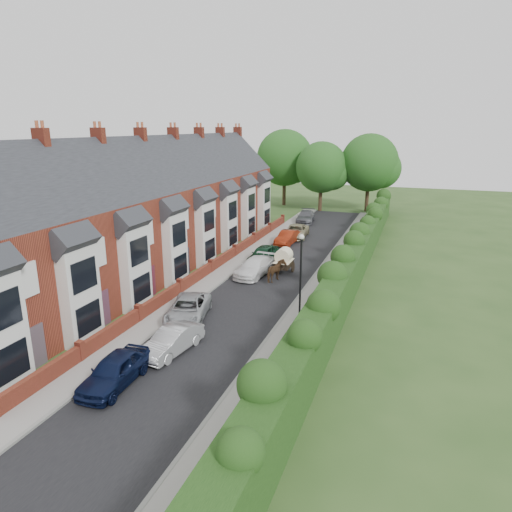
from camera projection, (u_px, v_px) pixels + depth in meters
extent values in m
plane|color=#2D4C1E|center=(222.00, 336.00, 25.29)|extent=(140.00, 140.00, 0.00)
cube|color=black|center=(273.00, 276.00, 35.40)|extent=(6.00, 58.00, 0.02)
cube|color=gray|center=(325.00, 281.00, 34.06)|extent=(2.20, 58.00, 0.12)
cube|color=gray|center=(228.00, 270.00, 36.64)|extent=(1.70, 58.00, 0.12)
cube|color=gray|center=(312.00, 279.00, 34.40)|extent=(0.18, 58.00, 0.13)
cube|color=gray|center=(237.00, 271.00, 36.38)|extent=(0.18, 58.00, 0.13)
cube|color=#153310|center=(351.00, 268.00, 33.15)|extent=(1.50, 58.00, 2.50)
cube|color=brown|center=(147.00, 228.00, 37.01)|extent=(8.00, 40.00, 6.50)
cube|color=#23252A|center=(144.00, 188.00, 36.12)|extent=(8.00, 40.20, 8.00)
cube|color=silver|center=(0.00, 336.00, 19.39)|extent=(0.70, 2.40, 5.20)
cube|color=black|center=(11.00, 362.00, 19.60)|extent=(0.06, 1.80, 1.60)
cube|color=black|center=(3.00, 311.00, 18.94)|extent=(0.06, 1.80, 1.60)
cube|color=#3F2D2D|center=(38.00, 346.00, 21.82)|extent=(0.08, 0.90, 2.10)
cube|color=silver|center=(26.00, 281.00, 20.81)|extent=(0.12, 1.20, 1.60)
cube|color=silver|center=(81.00, 296.00, 23.92)|extent=(0.70, 2.40, 5.20)
cube|color=black|center=(89.00, 318.00, 24.13)|extent=(0.06, 1.80, 1.60)
cube|color=black|center=(84.00, 275.00, 23.47)|extent=(0.06, 1.80, 1.60)
cube|color=#23252A|center=(72.00, 240.00, 23.14)|extent=(1.70, 2.60, 1.70)
cube|color=#3F2D2D|center=(104.00, 308.00, 26.35)|extent=(0.08, 0.90, 2.10)
cube|color=silver|center=(98.00, 253.00, 25.33)|extent=(0.12, 1.20, 1.60)
cube|color=silver|center=(136.00, 269.00, 28.45)|extent=(0.70, 2.40, 5.20)
cube|color=black|center=(142.00, 288.00, 28.66)|extent=(0.06, 1.80, 1.60)
cube|color=black|center=(139.00, 251.00, 28.00)|extent=(0.06, 1.80, 1.60)
cube|color=#23252A|center=(130.00, 222.00, 27.67)|extent=(1.70, 2.60, 1.70)
cube|color=#3F2D2D|center=(151.00, 282.00, 30.87)|extent=(0.08, 0.90, 2.10)
cube|color=silver|center=(147.00, 234.00, 29.86)|extent=(0.12, 1.20, 1.60)
cube|color=silver|center=(175.00, 249.00, 32.97)|extent=(0.70, 2.40, 5.20)
cube|color=black|center=(181.00, 266.00, 33.18)|extent=(0.06, 1.80, 1.60)
cube|color=black|center=(179.00, 234.00, 32.52)|extent=(0.06, 1.80, 1.60)
cube|color=#23252A|center=(172.00, 208.00, 32.20)|extent=(1.70, 2.60, 1.70)
cube|color=#3F2D2D|center=(186.00, 262.00, 35.40)|extent=(0.08, 0.90, 2.10)
cube|color=silver|center=(184.00, 220.00, 34.39)|extent=(0.12, 1.20, 1.60)
cube|color=silver|center=(206.00, 234.00, 37.50)|extent=(0.70, 2.40, 5.20)
cube|color=black|center=(210.00, 249.00, 37.71)|extent=(0.06, 1.80, 1.60)
cube|color=black|center=(209.00, 220.00, 37.05)|extent=(0.06, 1.80, 1.60)
cube|color=#23252A|center=(203.00, 198.00, 36.72)|extent=(1.70, 2.60, 1.70)
cube|color=#3F2D2D|center=(213.00, 246.00, 39.93)|extent=(0.08, 0.90, 2.10)
cube|color=silver|center=(212.00, 209.00, 38.91)|extent=(0.12, 1.20, 1.60)
cube|color=silver|center=(229.00, 223.00, 42.03)|extent=(0.70, 2.40, 5.20)
cube|color=black|center=(233.00, 236.00, 42.24)|extent=(0.06, 1.80, 1.60)
cube|color=black|center=(233.00, 210.00, 41.58)|extent=(0.06, 1.80, 1.60)
cube|color=#23252A|center=(227.00, 190.00, 41.25)|extent=(1.70, 2.60, 1.70)
cube|color=#3F2D2D|center=(235.00, 234.00, 44.45)|extent=(0.08, 0.90, 2.10)
cube|color=silver|center=(234.00, 200.00, 43.44)|extent=(0.12, 1.20, 1.60)
cube|color=silver|center=(248.00, 213.00, 46.55)|extent=(0.70, 2.40, 5.20)
cube|color=black|center=(252.00, 225.00, 46.76)|extent=(0.06, 1.80, 1.60)
cube|color=black|center=(252.00, 202.00, 46.10)|extent=(0.06, 1.80, 1.60)
cube|color=#23252A|center=(247.00, 184.00, 45.78)|extent=(1.70, 2.60, 1.70)
cube|color=#3F2D2D|center=(253.00, 224.00, 48.98)|extent=(0.08, 0.90, 2.10)
cube|color=silver|center=(252.00, 193.00, 47.97)|extent=(0.12, 1.20, 1.60)
cube|color=silver|center=(264.00, 206.00, 51.08)|extent=(0.70, 2.40, 5.20)
cube|color=black|center=(267.00, 216.00, 51.29)|extent=(0.06, 1.80, 1.60)
cube|color=black|center=(267.00, 195.00, 50.63)|extent=(0.06, 1.80, 1.60)
cube|color=#23252A|center=(263.00, 179.00, 50.31)|extent=(1.70, 2.60, 1.70)
cube|color=#3F2D2D|center=(267.00, 216.00, 53.51)|extent=(0.08, 0.90, 2.10)
cube|color=silver|center=(267.00, 187.00, 52.49)|extent=(0.12, 1.20, 1.60)
cube|color=maroon|center=(42.00, 142.00, 26.02)|extent=(0.90, 0.50, 1.60)
cylinder|color=#9C4E2E|center=(37.00, 125.00, 25.83)|extent=(0.20, 0.20, 0.50)
cylinder|color=#9C4E2E|center=(42.00, 125.00, 25.70)|extent=(0.20, 0.20, 0.50)
cube|color=maroon|center=(99.00, 140.00, 30.55)|extent=(0.90, 0.50, 1.60)
cylinder|color=#9C4E2E|center=(95.00, 125.00, 30.35)|extent=(0.20, 0.20, 0.50)
cylinder|color=#9C4E2E|center=(100.00, 125.00, 30.22)|extent=(0.20, 0.20, 0.50)
cube|color=maroon|center=(141.00, 138.00, 35.08)|extent=(0.90, 0.50, 1.60)
cylinder|color=#9C4E2E|center=(138.00, 125.00, 34.88)|extent=(0.20, 0.20, 0.50)
cylinder|color=#9C4E2E|center=(142.00, 125.00, 34.75)|extent=(0.20, 0.20, 0.50)
cube|color=maroon|center=(173.00, 137.00, 39.60)|extent=(0.90, 0.50, 1.60)
cylinder|color=#9C4E2E|center=(171.00, 125.00, 39.41)|extent=(0.20, 0.20, 0.50)
cylinder|color=#9C4E2E|center=(175.00, 125.00, 39.28)|extent=(0.20, 0.20, 0.50)
cube|color=maroon|center=(199.00, 136.00, 44.13)|extent=(0.90, 0.50, 1.60)
cylinder|color=#9C4E2E|center=(197.00, 125.00, 43.93)|extent=(0.20, 0.20, 0.50)
cylinder|color=#9C4E2E|center=(201.00, 125.00, 43.80)|extent=(0.20, 0.20, 0.50)
cube|color=maroon|center=(220.00, 135.00, 48.66)|extent=(0.90, 0.50, 1.60)
cylinder|color=#9C4E2E|center=(218.00, 125.00, 48.46)|extent=(0.20, 0.20, 0.50)
cylinder|color=#9C4E2E|center=(222.00, 125.00, 48.33)|extent=(0.20, 0.20, 0.50)
cube|color=maroon|center=(238.00, 134.00, 53.18)|extent=(0.90, 0.50, 1.60)
cylinder|color=#9C4E2E|center=(236.00, 126.00, 52.99)|extent=(0.20, 0.20, 0.50)
cylinder|color=#9C4E2E|center=(239.00, 126.00, 52.86)|extent=(0.20, 0.20, 0.50)
cube|color=maroon|center=(42.00, 379.00, 20.11)|extent=(0.30, 4.70, 0.90)
cube|color=maroon|center=(112.00, 332.00, 24.63)|extent=(0.30, 4.70, 0.90)
cube|color=maroon|center=(161.00, 300.00, 29.16)|extent=(0.30, 4.70, 0.90)
cube|color=maroon|center=(196.00, 277.00, 33.69)|extent=(0.30, 4.70, 0.90)
cube|color=maroon|center=(224.00, 259.00, 38.21)|extent=(0.30, 4.70, 0.90)
cube|color=maroon|center=(245.00, 245.00, 42.74)|extent=(0.30, 4.70, 0.90)
cube|color=maroon|center=(262.00, 234.00, 47.27)|extent=(0.30, 4.70, 0.90)
cube|color=maroon|center=(276.00, 224.00, 51.79)|extent=(0.30, 4.70, 0.90)
cube|color=maroon|center=(80.00, 351.00, 22.34)|extent=(0.35, 0.35, 1.10)
cube|color=maroon|center=(138.00, 313.00, 26.87)|extent=(0.35, 0.35, 1.10)
cube|color=maroon|center=(180.00, 286.00, 31.39)|extent=(0.35, 0.35, 1.10)
cube|color=maroon|center=(211.00, 266.00, 35.92)|extent=(0.35, 0.35, 1.10)
cube|color=maroon|center=(235.00, 251.00, 40.45)|extent=(0.35, 0.35, 1.10)
cube|color=maroon|center=(254.00, 238.00, 44.97)|extent=(0.35, 0.35, 1.10)
cube|color=maroon|center=(270.00, 228.00, 49.50)|extent=(0.35, 0.35, 1.10)
cube|color=maroon|center=(283.00, 219.00, 54.03)|extent=(0.35, 0.35, 1.10)
cylinder|color=black|center=(300.00, 279.00, 27.15)|extent=(0.12, 0.12, 4.80)
cylinder|color=black|center=(302.00, 239.00, 26.47)|extent=(0.20, 0.20, 0.10)
sphere|color=silver|center=(302.00, 237.00, 26.43)|extent=(0.32, 0.32, 0.32)
cylinder|color=#332316|center=(320.00, 194.00, 61.82)|extent=(0.50, 0.50, 4.75)
sphere|color=#28541C|center=(321.00, 167.00, 60.85)|extent=(6.80, 6.80, 6.80)
sphere|color=#28541C|center=(332.00, 172.00, 60.87)|extent=(4.76, 4.76, 4.76)
cylinder|color=#332316|center=(367.00, 192.00, 61.62)|extent=(0.50, 0.50, 5.25)
sphere|color=#28541C|center=(369.00, 163.00, 60.55)|extent=(7.60, 7.60, 7.60)
sphere|color=#28541C|center=(381.00, 168.00, 60.53)|extent=(5.32, 5.32, 5.32)
cylinder|color=#332316|center=(284.00, 186.00, 66.38)|extent=(0.50, 0.50, 5.50)
sphere|color=#28541C|center=(285.00, 158.00, 65.26)|extent=(8.00, 8.00, 8.00)
sphere|color=#28541C|center=(296.00, 163.00, 65.22)|extent=(5.60, 5.60, 5.60)
imported|color=black|center=(115.00, 371.00, 20.27)|extent=(1.85, 4.23, 1.42)
imported|color=#A4A4A8|center=(172.00, 341.00, 23.24)|extent=(1.94, 4.11, 1.30)
imported|color=#A3A7AB|center=(188.00, 309.00, 27.29)|extent=(3.27, 5.11, 1.31)
imported|color=white|center=(255.00, 267.00, 35.30)|extent=(2.39, 4.86, 1.36)
imported|color=#0E311C|center=(263.00, 254.00, 38.70)|extent=(1.98, 4.28, 1.42)
imported|color=maroon|center=(287.00, 238.00, 44.71)|extent=(1.72, 4.12, 1.33)
imported|color=tan|center=(296.00, 231.00, 47.32)|extent=(2.55, 4.90, 1.32)
imported|color=#525459|center=(306.00, 217.00, 54.81)|extent=(2.49, 4.97, 1.39)
imported|color=#49301B|center=(276.00, 271.00, 33.90)|extent=(1.20, 2.01, 1.58)
cube|color=black|center=(284.00, 264.00, 35.71)|extent=(1.13, 1.88, 0.47)
cylinder|color=beige|center=(284.00, 256.00, 35.53)|extent=(1.22, 1.17, 1.22)
cube|color=beige|center=(284.00, 261.00, 35.65)|extent=(1.24, 1.92, 0.04)
cylinder|color=black|center=(278.00, 266.00, 36.52)|extent=(0.08, 0.85, 0.85)
cylinder|color=black|center=(293.00, 267.00, 36.13)|extent=(0.08, 0.85, 0.85)
cylinder|color=black|center=(276.00, 266.00, 34.87)|extent=(0.06, 1.69, 0.06)
cylinder|color=black|center=(284.00, 267.00, 34.66)|extent=(0.06, 1.69, 0.06)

